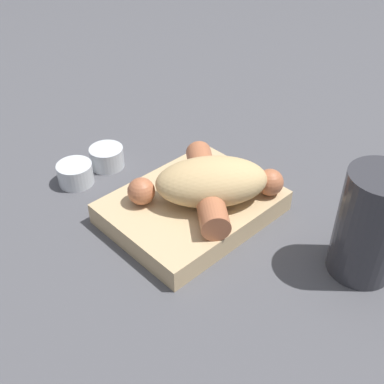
% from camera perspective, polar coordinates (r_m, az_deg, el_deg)
% --- Properties ---
extents(ground_plane, '(3.00, 3.00, 0.00)m').
position_cam_1_polar(ground_plane, '(0.65, 0.00, -2.81)').
color(ground_plane, '#4C4C51').
extents(food_tray, '(0.21, 0.17, 0.03)m').
position_cam_1_polar(food_tray, '(0.64, 0.00, -1.79)').
color(food_tray, tan).
rests_on(food_tray, ground_plane).
extents(bread_roll, '(0.16, 0.15, 0.06)m').
position_cam_1_polar(bread_roll, '(0.61, 2.34, 1.25)').
color(bread_roll, tan).
rests_on(bread_roll, food_tray).
extents(sausage, '(0.17, 0.15, 0.04)m').
position_cam_1_polar(sausage, '(0.62, 1.72, 0.63)').
color(sausage, '#B26642').
rests_on(sausage, food_tray).
extents(pickled_veggies, '(0.07, 0.07, 0.00)m').
position_cam_1_polar(pickled_veggies, '(0.68, 0.87, 2.67)').
color(pickled_veggies, '#F99E4C').
rests_on(pickled_veggies, food_tray).
extents(condiment_cup_near, '(0.05, 0.05, 0.03)m').
position_cam_1_polar(condiment_cup_near, '(0.74, -10.04, 3.96)').
color(condiment_cup_near, silver).
rests_on(condiment_cup_near, ground_plane).
extents(condiment_cup_far, '(0.05, 0.05, 0.03)m').
position_cam_1_polar(condiment_cup_far, '(0.72, -13.64, 2.00)').
color(condiment_cup_far, silver).
rests_on(condiment_cup_far, ground_plane).
extents(drink_glass, '(0.08, 0.08, 0.13)m').
position_cam_1_polar(drink_glass, '(0.57, 20.39, -3.68)').
color(drink_glass, '#333338').
rests_on(drink_glass, ground_plane).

